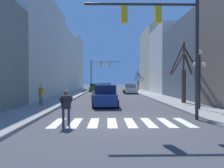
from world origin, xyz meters
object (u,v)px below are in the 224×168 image
at_px(street_lamp_right_corner, 200,67).
at_px(pedestrian_waiting_at_curb, 41,93).
at_px(car_parked_left_near, 105,90).
at_px(street_tree_right_far, 138,81).
at_px(street_tree_right_mid, 184,75).
at_px(car_parked_right_mid, 130,89).
at_px(car_parked_right_far, 102,93).
at_px(car_parked_left_mid, 106,96).
at_px(traffic_signal_near, 166,32).
at_px(car_driving_toward_lane, 95,88).
at_px(pedestrian_on_right_sidewalk, 66,105).
at_px(traffic_signal_far, 99,69).

relative_size(street_lamp_right_corner, pedestrian_waiting_at_curb, 2.44).
bearing_deg(car_parked_left_near, street_tree_right_far, 154.73).
bearing_deg(street_tree_right_mid, street_tree_right_far, 90.40).
bearing_deg(car_parked_right_mid, street_lamp_right_corner, -173.38).
bearing_deg(car_parked_right_far, car_parked_left_near, 178.35).
relative_size(car_parked_left_near, car_parked_left_mid, 0.95).
bearing_deg(traffic_signal_near, car_parked_left_near, 99.49).
height_order(car_parked_left_mid, street_tree_right_far, street_tree_right_far).
bearing_deg(traffic_signal_near, car_driving_toward_lane, 99.78).
relative_size(street_lamp_right_corner, car_parked_left_mid, 0.92).
height_order(traffic_signal_near, car_parked_left_mid, traffic_signal_near).
xyz_separation_m(car_driving_toward_lane, car_parked_right_far, (1.98, -20.03, 0.06)).
bearing_deg(car_driving_toward_lane, car_parked_left_mid, -174.78).
bearing_deg(car_parked_right_far, street_tree_right_far, 162.35).
bearing_deg(pedestrian_waiting_at_curb, car_parked_right_mid, -73.12).
relative_size(traffic_signal_near, car_parked_right_mid, 1.52).
height_order(car_driving_toward_lane, pedestrian_waiting_at_curb, pedestrian_waiting_at_curb).
xyz_separation_m(car_parked_right_mid, street_tree_right_mid, (3.05, -16.80, 1.86)).
relative_size(car_driving_toward_lane, car_parked_left_near, 1.02).
relative_size(car_parked_left_near, pedestrian_waiting_at_curb, 2.53).
bearing_deg(street_tree_right_far, pedestrian_waiting_at_curb, -111.87).
xyz_separation_m(car_parked_left_near, pedestrian_waiting_at_curb, (-4.83, -14.63, 0.32)).
bearing_deg(car_parked_left_mid, traffic_signal_near, 26.52).
distance_m(car_driving_toward_lane, car_parked_left_near, 12.40).
bearing_deg(traffic_signal_near, street_lamp_right_corner, 45.45).
bearing_deg(car_driving_toward_lane, street_lamp_right_corner, -163.22).
bearing_deg(car_driving_toward_lane, car_parked_right_far, -174.35).
bearing_deg(car_driving_toward_lane, street_tree_right_mid, -159.17).
bearing_deg(street_lamp_right_corner, pedestrian_on_right_sidewalk, -150.41).
distance_m(car_parked_left_near, pedestrian_on_right_sidewalk, 21.66).
xyz_separation_m(car_parked_left_mid, pedestrian_waiting_at_curb, (-5.00, -0.86, 0.33)).
bearing_deg(street_tree_right_far, street_lamp_right_corner, -90.68).
xyz_separation_m(car_driving_toward_lane, pedestrian_on_right_sidewalk, (0.60, -33.80, 0.21)).
bearing_deg(traffic_signal_far, car_driving_toward_lane, -105.65).
distance_m(car_parked_right_far, car_parked_left_mid, 5.95).
height_order(car_driving_toward_lane, car_parked_left_near, car_parked_left_near).
xyz_separation_m(car_parked_right_far, car_parked_left_mid, (0.39, -5.94, 0.00)).
distance_m(car_parked_left_mid, pedestrian_waiting_at_curb, 5.09).
relative_size(traffic_signal_near, car_parked_left_mid, 1.46).
height_order(car_driving_toward_lane, car_parked_right_mid, car_parked_right_mid).
xyz_separation_m(car_driving_toward_lane, car_parked_right_mid, (6.31, -7.79, 0.01)).
bearing_deg(traffic_signal_near, street_tree_right_mid, 64.23).
height_order(car_parked_left_near, pedestrian_waiting_at_curb, pedestrian_waiting_at_curb).
bearing_deg(pedestrian_on_right_sidewalk, street_tree_right_far, -139.67).
distance_m(street_lamp_right_corner, car_parked_right_far, 11.59).
bearing_deg(street_tree_right_mid, traffic_signal_far, 107.25).
xyz_separation_m(traffic_signal_far, pedestrian_waiting_at_curb, (-3.44, -29.75, -3.61)).
height_order(pedestrian_on_right_sidewalk, pedestrian_waiting_at_curb, pedestrian_waiting_at_curb).
bearing_deg(street_tree_right_mid, car_driving_toward_lane, 110.83).
xyz_separation_m(traffic_signal_far, car_parked_right_mid, (5.49, -10.71, -3.99)).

